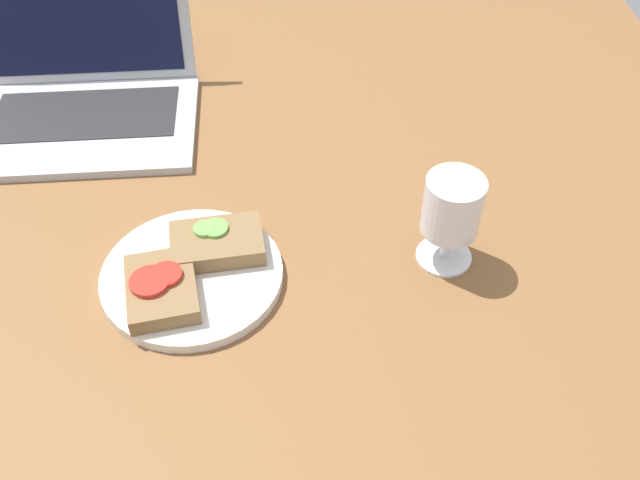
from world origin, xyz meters
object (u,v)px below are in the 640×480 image
object	(u,v)px
plate	(192,276)
wine_glass	(452,210)
sandwich_with_tomato	(161,288)
sandwich_with_cucumber	(217,243)
laptop	(84,90)

from	to	relation	value
plate	wine_glass	world-z (taller)	wine_glass
plate	sandwich_with_tomato	xyz separation A→B (cm)	(-3.17, -3.39, 1.97)
plate	sandwich_with_tomato	bearing A→B (deg)	-133.11
sandwich_with_tomato	sandwich_with_cucumber	world-z (taller)	same
sandwich_with_tomato	wine_glass	world-z (taller)	wine_glass
sandwich_with_tomato	laptop	distance (cm)	42.56
sandwich_with_tomato	sandwich_with_cucumber	size ratio (longest dim) A/B	0.98
plate	laptop	bearing A→B (deg)	115.88
sandwich_with_tomato	wine_glass	size ratio (longest dim) A/B	0.93
sandwich_with_cucumber	wine_glass	world-z (taller)	wine_glass
sandwich_with_cucumber	laptop	bearing A→B (deg)	122.19
laptop	wine_glass	bearing A→B (deg)	-35.77
wine_glass	laptop	distance (cm)	60.54
plate	sandwich_with_tomato	world-z (taller)	sandwich_with_tomato
sandwich_with_tomato	sandwich_with_cucumber	bearing A→B (deg)	47.60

